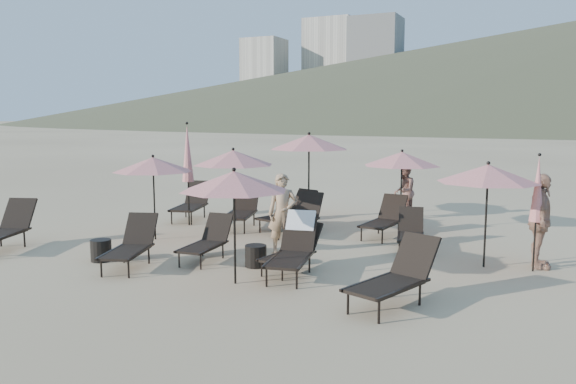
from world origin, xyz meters
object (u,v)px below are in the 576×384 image
at_px(beachgoer_b, 404,191).
at_px(beachgoer_a, 283,213).
at_px(umbrella_open_0, 153,165).
at_px(umbrella_open_2, 488,174).
at_px(lounger_6, 192,202).
at_px(lounger_8, 289,212).
at_px(lounger_1, 131,244).
at_px(umbrella_closed_0, 538,190).
at_px(lounger_11, 411,231).
at_px(umbrella_open_3, 309,142).
at_px(side_table_0, 101,250).
at_px(lounger_7, 241,210).
at_px(umbrella_open_5, 234,181).
at_px(umbrella_open_1, 233,158).
at_px(lounger_10, 385,218).
at_px(beachgoer_c, 540,221).
at_px(lounger_4, 294,246).
at_px(lounger_9, 301,216).
at_px(lounger_2, 207,240).
at_px(umbrella_closed_1, 188,154).
at_px(lounger_3, 293,250).
at_px(side_table_1, 256,256).
at_px(umbrella_open_4, 402,159).
at_px(lounger_5, 396,276).

bearing_deg(beachgoer_b, beachgoer_a, -20.90).
xyz_separation_m(umbrella_open_0, umbrella_open_2, (7.50, 0.70, 0.04)).
xyz_separation_m(lounger_6, lounger_8, (3.22, -0.19, -0.02)).
bearing_deg(lounger_1, umbrella_closed_0, 3.91).
relative_size(lounger_6, lounger_11, 1.22).
xyz_separation_m(lounger_6, umbrella_open_3, (2.99, 1.63, 1.74)).
height_order(umbrella_open_0, side_table_0, umbrella_open_0).
distance_m(lounger_7, side_table_0, 4.43).
bearing_deg(umbrella_open_5, beachgoer_b, 81.52).
relative_size(umbrella_open_2, beachgoer_a, 1.21).
bearing_deg(umbrella_open_2, umbrella_open_1, 174.35).
relative_size(lounger_10, beachgoer_c, 0.95).
bearing_deg(lounger_4, umbrella_open_1, 126.20).
relative_size(lounger_9, umbrella_open_5, 0.85).
bearing_deg(lounger_11, lounger_8, 153.75).
xyz_separation_m(lounger_6, beachgoer_a, (4.15, -2.55, 0.38)).
xyz_separation_m(lounger_2, umbrella_open_5, (1.37, -1.20, 1.42)).
distance_m(lounger_2, umbrella_open_5, 2.31).
height_order(lounger_9, beachgoer_a, beachgoer_a).
xyz_separation_m(umbrella_open_1, umbrella_closed_1, (-1.75, 0.55, 0.02)).
bearing_deg(lounger_7, lounger_4, -64.14).
bearing_deg(lounger_3, side_table_0, -155.75).
height_order(lounger_4, lounger_9, lounger_4).
bearing_deg(side_table_0, lounger_11, 34.43).
relative_size(lounger_3, lounger_4, 0.84).
distance_m(umbrella_open_2, umbrella_closed_0, 0.93).
height_order(umbrella_open_3, umbrella_closed_0, umbrella_open_3).
bearing_deg(beachgoer_a, lounger_10, 31.94).
bearing_deg(beachgoer_c, umbrella_closed_1, 78.26).
relative_size(lounger_8, lounger_9, 1.06).
bearing_deg(umbrella_closed_1, lounger_10, 8.93).
relative_size(umbrella_open_5, beachgoer_c, 1.11).
bearing_deg(umbrella_open_2, lounger_8, 160.87).
height_order(umbrella_closed_1, beachgoer_c, umbrella_closed_1).
relative_size(lounger_1, umbrella_open_3, 0.71).
bearing_deg(lounger_9, beachgoer_b, 59.83).
bearing_deg(umbrella_open_3, lounger_6, -151.46).
relative_size(umbrella_open_3, side_table_1, 5.85).
bearing_deg(lounger_7, beachgoer_b, 25.42).
relative_size(lounger_3, umbrella_open_3, 0.62).
distance_m(lounger_2, beachgoer_b, 7.01).
bearing_deg(lounger_10, lounger_1, -121.04).
relative_size(lounger_8, beachgoer_c, 1.00).
relative_size(umbrella_open_0, umbrella_closed_0, 0.90).
height_order(lounger_7, side_table_0, lounger_7).
bearing_deg(umbrella_closed_1, lounger_8, 12.28).
bearing_deg(umbrella_open_5, lounger_7, 118.54).
height_order(umbrella_open_3, umbrella_open_4, umbrella_open_3).
height_order(lounger_5, umbrella_open_0, umbrella_open_0).
relative_size(lounger_6, side_table_1, 4.50).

